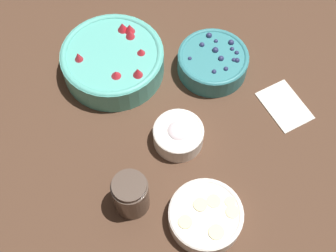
# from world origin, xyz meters

# --- Properties ---
(ground_plane) EXTENTS (4.00, 4.00, 0.00)m
(ground_plane) POSITION_xyz_m (0.00, 0.00, 0.00)
(ground_plane) COLOR #4C3323
(bowl_strawberries) EXTENTS (0.26, 0.26, 0.09)m
(bowl_strawberries) POSITION_xyz_m (0.23, 0.17, 0.04)
(bowl_strawberries) COLOR #56B7A8
(bowl_strawberries) RESTS_ON ground_plane
(bowl_blueberries) EXTENTS (0.18, 0.18, 0.07)m
(bowl_blueberries) POSITION_xyz_m (0.19, -0.08, 0.03)
(bowl_blueberries) COLOR teal
(bowl_blueberries) RESTS_ON ground_plane
(bowl_bananas) EXTENTS (0.16, 0.16, 0.05)m
(bowl_bananas) POSITION_xyz_m (-0.20, 0.02, 0.03)
(bowl_bananas) COLOR white
(bowl_bananas) RESTS_ON ground_plane
(bowl_cream) EXTENTS (0.12, 0.12, 0.06)m
(bowl_cream) POSITION_xyz_m (-0.00, 0.04, 0.03)
(bowl_cream) COLOR white
(bowl_cream) RESTS_ON ground_plane
(jar_chocolate) EXTENTS (0.08, 0.08, 0.11)m
(jar_chocolate) POSITION_xyz_m (-0.14, 0.17, 0.05)
(jar_chocolate) COLOR #4C3D33
(jar_chocolate) RESTS_ON ground_plane
(napkin) EXTENTS (0.15, 0.13, 0.01)m
(napkin) POSITION_xyz_m (0.05, -0.23, 0.00)
(napkin) COLOR silver
(napkin) RESTS_ON ground_plane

